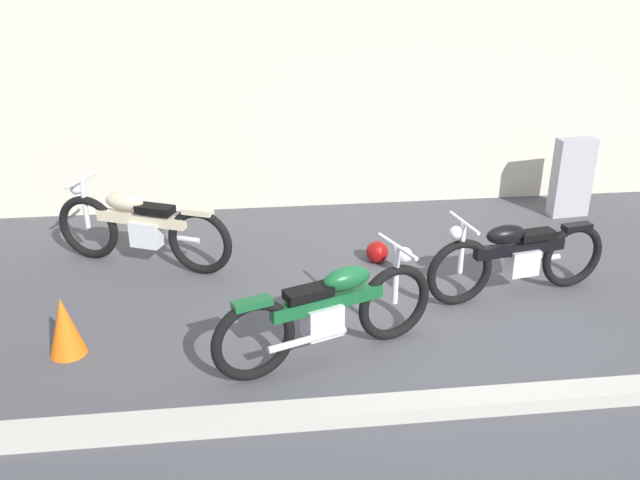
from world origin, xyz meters
The scene contains 9 objects.
ground_plane centered at (0.00, 0.00, 0.00)m, with size 40.00×40.00×0.00m, color #47474C.
building_wall centered at (0.00, 3.40, 1.63)m, with size 18.00×0.30×3.25m, color beige.
curb_strip centered at (0.00, -1.33, 0.06)m, with size 18.00×0.24×0.12m, color #B7B2A8.
stone_marker centered at (2.43, 2.51, 0.52)m, with size 0.51×0.20×1.04m, color #9E9EA3.
helmet centered at (-0.35, 1.37, 0.13)m, with size 0.25×0.25×0.25m, color maroon.
traffic_cone centered at (-3.42, -0.15, 0.28)m, with size 0.32×0.32×0.55m, color orange.
motorcycle_green centered at (-1.14, -0.47, 0.45)m, with size 1.99×0.94×0.94m.
motorcycle_black centered at (0.88, 0.44, 0.43)m, with size 1.98×0.65×0.90m.
motorcycle_cream centered at (-2.96, 1.61, 0.46)m, with size 1.99×1.02×0.96m.
Camera 1 is at (-1.82, -5.55, 3.37)m, focal length 38.67 mm.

